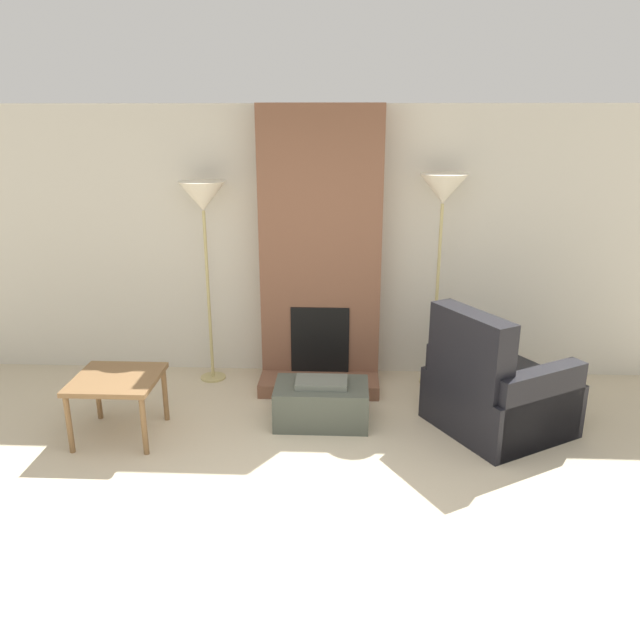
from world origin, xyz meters
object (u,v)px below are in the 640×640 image
at_px(armchair, 493,394).
at_px(floor_lamp_right, 443,197).
at_px(floor_lamp_left, 203,203).
at_px(side_table, 117,384).
at_px(ottoman, 321,403).

xyz_separation_m(armchair, floor_lamp_right, (-0.37, 0.94, 1.48)).
bearing_deg(floor_lamp_left, side_table, -113.03).
bearing_deg(floor_lamp_left, floor_lamp_right, -0.00).
bearing_deg(ottoman, floor_lamp_left, 141.77).
distance_m(ottoman, floor_lamp_left, 2.11).
xyz_separation_m(armchair, side_table, (-3.04, -0.25, 0.13)).
relative_size(armchair, side_table, 1.95).
height_order(ottoman, armchair, armchair).
bearing_deg(floor_lamp_right, armchair, -68.32).
relative_size(ottoman, floor_lamp_left, 0.41).
distance_m(armchair, side_table, 3.06).
distance_m(ottoman, armchair, 1.43).
bearing_deg(side_table, ottoman, 10.54).
height_order(side_table, floor_lamp_right, floor_lamp_right).
bearing_deg(side_table, floor_lamp_right, 23.93).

